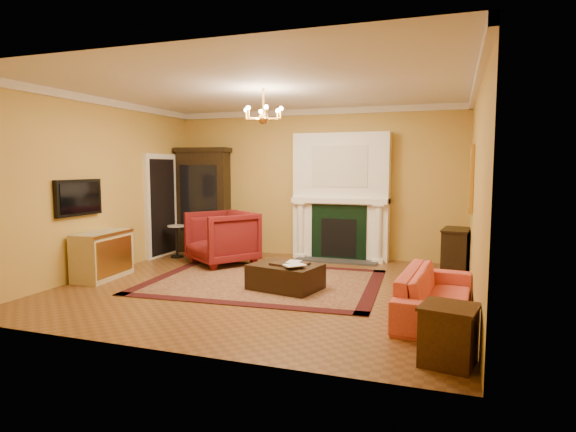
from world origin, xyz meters
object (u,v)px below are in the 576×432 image
at_px(wingback_armchair, 222,235).
at_px(pedestal_table, 177,239).
at_px(commode, 102,255).
at_px(leather_ottoman, 286,276).
at_px(end_table, 449,336).
at_px(console_table, 456,253).
at_px(china_cabinet, 204,202).
at_px(coral_sofa, 436,286).

height_order(wingback_armchair, pedestal_table, wingback_armchair).
distance_m(pedestal_table, commode, 2.02).
xyz_separation_m(wingback_armchair, leather_ottoman, (1.76, -1.39, -0.35)).
xyz_separation_m(end_table, console_table, (0.06, 3.91, 0.12)).
xyz_separation_m(commode, console_table, (5.51, 2.12, -0.00)).
distance_m(china_cabinet, leather_ottoman, 3.87).
bearing_deg(pedestal_table, china_cabinet, 77.89).
distance_m(commode, coral_sofa, 5.29).
bearing_deg(end_table, console_table, 89.12).
relative_size(coral_sofa, console_table, 2.53).
xyz_separation_m(commode, leather_ottoman, (3.10, 0.29, -0.19)).
bearing_deg(leather_ottoman, wingback_armchair, 154.27).
xyz_separation_m(china_cabinet, console_table, (5.18, -0.74, -0.69)).
height_order(console_table, leather_ottoman, console_table).
xyz_separation_m(wingback_armchair, commode, (-1.34, -1.68, -0.17)).
bearing_deg(wingback_armchair, leather_ottoman, -2.51).
bearing_deg(wingback_armchair, end_table, -4.49).
distance_m(end_table, console_table, 3.91).
relative_size(china_cabinet, pedestal_table, 3.26).
distance_m(console_table, leather_ottoman, 3.03).
relative_size(coral_sofa, leather_ottoman, 1.97).
bearing_deg(coral_sofa, console_table, -1.45).
relative_size(coral_sofa, end_table, 3.66).
bearing_deg(end_table, coral_sofa, 96.78).
height_order(commode, console_table, same).
height_order(coral_sofa, console_table, console_table).
bearing_deg(commode, end_table, -22.59).
bearing_deg(wingback_armchair, commode, -92.92).
height_order(commode, coral_sofa, commode).
bearing_deg(end_table, wingback_armchair, 139.81).
bearing_deg(coral_sofa, leather_ottoman, 78.08).
xyz_separation_m(pedestal_table, leather_ottoman, (2.95, -1.72, -0.18)).
bearing_deg(leather_ottoman, console_table, 49.60).
distance_m(china_cabinet, pedestal_table, 1.10).
relative_size(wingback_armchair, pedestal_table, 1.69).
distance_m(pedestal_table, end_table, 6.52).
distance_m(china_cabinet, console_table, 5.28).
bearing_deg(wingback_armchair, pedestal_table, -159.85).
distance_m(china_cabinet, end_table, 6.96).
relative_size(end_table, console_table, 0.69).
xyz_separation_m(end_table, leather_ottoman, (-2.35, 2.09, -0.07)).
distance_m(commode, end_table, 5.74).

